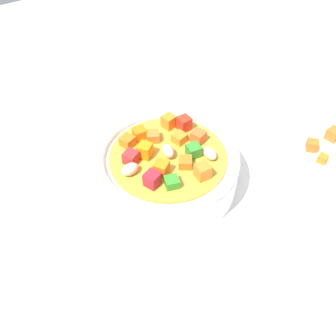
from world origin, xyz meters
TOP-DOWN VIEW (x-y plane):
  - ground_plane at (0.00, 0.00)cm, footprint 140.00×140.00cm
  - soup_bowl_main at (-0.01, -0.00)cm, footprint 18.10×18.10cm
  - spoon at (-6.60, 15.25)cm, footprint 16.48×15.44cm
  - side_bowl_small at (10.13, 19.20)cm, footprint 11.52×11.52cm

SIDE VIEW (x-z plane):
  - ground_plane at x=0.00cm, z-range -2.00..0.00cm
  - spoon at x=-6.60cm, z-range -0.01..0.80cm
  - side_bowl_small at x=10.13cm, z-range -0.35..5.11cm
  - soup_bowl_main at x=-0.01cm, z-range -0.44..6.60cm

